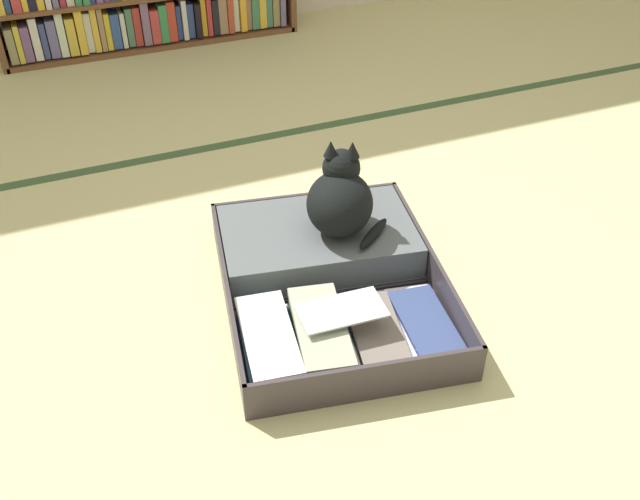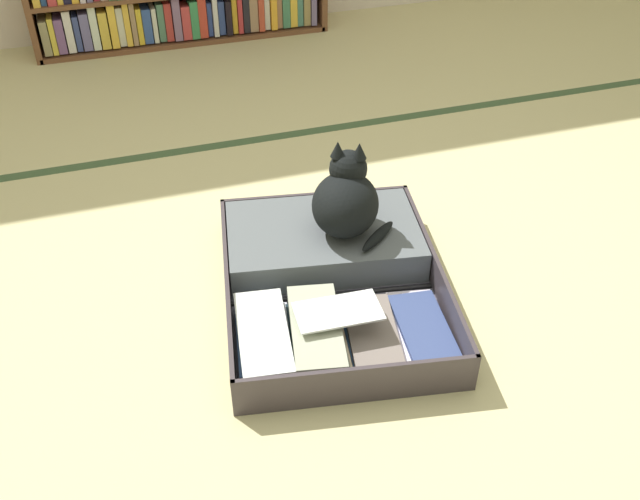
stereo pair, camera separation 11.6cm
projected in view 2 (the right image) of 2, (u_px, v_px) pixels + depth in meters
The scene contains 4 objects.
ground_plane at pixel (361, 314), 2.08m from camera, with size 10.00×10.00×0.00m, color #CABF89.
tatami_border at pixel (267, 138), 2.91m from camera, with size 4.80×0.05×0.00m.
open_suitcase at pixel (326, 272), 2.15m from camera, with size 0.75×0.89×0.12m.
black_cat at pixel (346, 200), 2.15m from camera, with size 0.30×0.30×0.28m.
Camera 2 is at (-0.58, -1.43, 1.42)m, focal length 40.41 mm.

